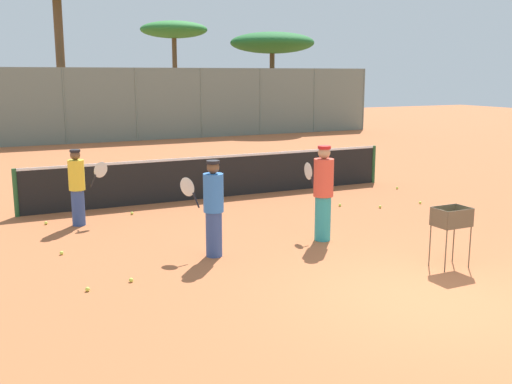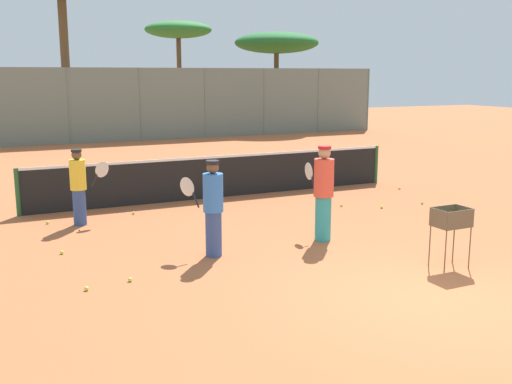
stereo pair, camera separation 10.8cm
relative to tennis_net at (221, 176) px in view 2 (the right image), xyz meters
The scene contains 19 objects.
ground_plane 7.85m from the tennis_net, 90.00° to the right, with size 80.00×80.00×0.00m, color #B26038.
tennis_net is the anchor object (origin of this frame).
back_fence 13.89m from the tennis_net, 90.00° to the left, with size 29.10×0.08×3.37m.
tree_0 19.19m from the tennis_net, 74.70° to the left, with size 3.60×3.60×5.87m.
tree_2 19.21m from the tennis_net, 58.34° to the left, with size 4.59×4.59×5.33m.
player_white_outfit 3.97m from the tennis_net, 159.68° to the right, with size 0.87×0.33×1.58m.
player_red_cap 5.02m from the tennis_net, 113.73° to the right, with size 0.62×0.76×1.66m.
player_yellow_shirt 4.57m from the tennis_net, 87.36° to the right, with size 0.37×0.93×1.79m.
ball_cart 6.92m from the tennis_net, 80.05° to the right, with size 0.56×0.41×0.99m.
tennis_ball_0 2.71m from the tennis_net, 159.86° to the right, with size 0.07×0.07×0.07m, color #D1E54C.
tennis_ball_1 3.16m from the tennis_net, 46.33° to the right, with size 0.07×0.07×0.07m, color #D1E54C.
tennis_ball_2 4.08m from the tennis_net, 44.31° to the right, with size 0.07×0.07×0.07m, color #D1E54C.
tennis_ball_3 6.42m from the tennis_net, 124.61° to the right, with size 0.07×0.07×0.07m, color #D1E54C.
tennis_ball_4 6.91m from the tennis_net, 128.66° to the right, with size 0.07×0.07×0.07m, color #D1E54C.
tennis_ball_5 4.48m from the tennis_net, 166.81° to the right, with size 0.07×0.07×0.07m, color #D1E54C.
tennis_ball_6 5.00m from the tennis_net, 35.29° to the right, with size 0.07×0.07×0.07m, color #D1E54C.
tennis_ball_7 4.94m from the tennis_net, 13.30° to the right, with size 0.07×0.07×0.07m, color #D1E54C.
tennis_ball_8 5.54m from the tennis_net, 142.42° to the right, with size 0.07×0.07×0.07m, color #D1E54C.
parked_car 17.43m from the tennis_net, 93.82° to the left, with size 4.20×1.70×1.60m.
Camera 2 is at (-5.62, -6.04, 3.09)m, focal length 42.00 mm.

